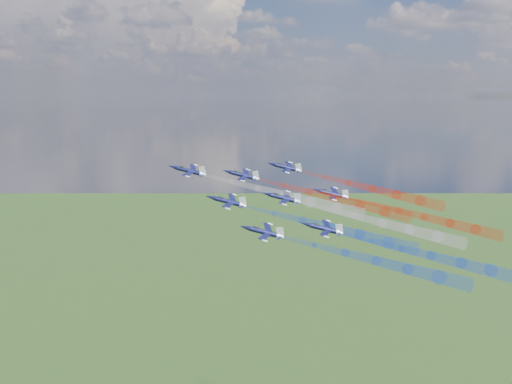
{
  "coord_description": "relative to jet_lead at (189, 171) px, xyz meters",
  "views": [
    {
      "loc": [
        12.83,
        -155.82,
        168.28
      ],
      "look_at": [
        21.69,
        -15.65,
        144.61
      ],
      "focal_mm": 39.8,
      "sensor_mm": 36.0,
      "label": 1
    }
  ],
  "objects": [
    {
      "name": "jet_lead",
      "position": [
        0.0,
        0.0,
        0.0
      ],
      "size": [
        12.28,
        10.36,
        7.01
      ],
      "primitive_type": null,
      "rotation": [
        0.24,
        -0.25,
        1.34
      ],
      "color": "black"
    },
    {
      "name": "trail_lead",
      "position": [
        24.09,
        -4.24,
        -5.74
      ],
      "size": [
        40.78,
        11.19,
        13.5
      ],
      "primitive_type": null,
      "rotation": [
        0.24,
        -0.25,
        1.34
      ],
      "color": "white"
    },
    {
      "name": "jet_inner_left",
      "position": [
        9.78,
        -11.95,
        -5.88
      ],
      "size": [
        12.28,
        10.36,
        7.01
      ],
      "primitive_type": null,
      "rotation": [
        0.24,
        -0.25,
        1.34
      ],
      "color": "black"
    },
    {
      "name": "trail_inner_left",
      "position": [
        33.87,
        -16.19,
        -11.62
      ],
      "size": [
        40.78,
        11.19,
        13.5
      ],
      "primitive_type": null,
      "rotation": [
        0.24,
        -0.25,
        1.34
      ],
      "color": "blue"
    },
    {
      "name": "jet_inner_right",
      "position": [
        13.96,
        5.41,
        -2.01
      ],
      "size": [
        12.28,
        10.36,
        7.01
      ],
      "primitive_type": null,
      "rotation": [
        0.24,
        -0.25,
        1.34
      ],
      "color": "black"
    },
    {
      "name": "trail_inner_right",
      "position": [
        38.05,
        1.17,
        -7.75
      ],
      "size": [
        40.78,
        11.19,
        13.5
      ],
      "primitive_type": null,
      "rotation": [
        0.24,
        -0.25,
        1.34
      ],
      "color": "red"
    },
    {
      "name": "jet_outer_left",
      "position": [
        17.42,
        -24.09,
        -10.5
      ],
      "size": [
        12.28,
        10.36,
        7.01
      ],
      "primitive_type": null,
      "rotation": [
        0.24,
        -0.25,
        1.34
      ],
      "color": "black"
    },
    {
      "name": "trail_outer_left",
      "position": [
        41.51,
        -28.34,
        -16.24
      ],
      "size": [
        40.78,
        11.19,
        13.5
      ],
      "primitive_type": null,
      "rotation": [
        0.24,
        -0.25,
        1.34
      ],
      "color": "blue"
    },
    {
      "name": "jet_center_third",
      "position": [
        23.53,
        -6.66,
        -6.11
      ],
      "size": [
        12.28,
        10.36,
        7.01
      ],
      "primitive_type": null,
      "rotation": [
        0.24,
        -0.25,
        1.34
      ],
      "color": "black"
    },
    {
      "name": "trail_center_third",
      "position": [
        47.62,
        -10.9,
        -11.86
      ],
      "size": [
        40.78,
        11.19,
        13.5
      ],
      "primitive_type": null,
      "rotation": [
        0.24,
        -0.25,
        1.34
      ],
      "color": "white"
    },
    {
      "name": "jet_outer_right",
      "position": [
        26.73,
        15.09,
        -1.21
      ],
      "size": [
        12.28,
        10.36,
        7.01
      ],
      "primitive_type": null,
      "rotation": [
        0.24,
        -0.25,
        1.34
      ],
      "color": "black"
    },
    {
      "name": "trail_outer_right",
      "position": [
        50.82,
        10.85,
        -6.95
      ],
      "size": [
        40.78,
        11.19,
        13.5
      ],
      "primitive_type": null,
      "rotation": [
        0.24,
        -0.25,
        1.34
      ],
      "color": "red"
    },
    {
      "name": "jet_rear_left",
      "position": [
        31.71,
        -18.24,
        -11.32
      ],
      "size": [
        12.28,
        10.36,
        7.01
      ],
      "primitive_type": null,
      "rotation": [
        0.24,
        -0.25,
        1.34
      ],
      "color": "black"
    },
    {
      "name": "trail_rear_left",
      "position": [
        55.8,
        -22.49,
        -17.06
      ],
      "size": [
        40.78,
        11.19,
        13.5
      ],
      "primitive_type": null,
      "rotation": [
        0.24,
        -0.25,
        1.34
      ],
      "color": "blue"
    },
    {
      "name": "jet_rear_right",
      "position": [
        37.74,
        3.31,
        -6.94
      ],
      "size": [
        12.28,
        10.36,
        7.01
      ],
      "primitive_type": null,
      "rotation": [
        0.24,
        -0.25,
        1.34
      ],
      "color": "black"
    },
    {
      "name": "trail_rear_right",
      "position": [
        61.83,
        -0.94,
        -12.69
      ],
      "size": [
        40.78,
        11.19,
        13.5
      ],
      "primitive_type": null,
      "rotation": [
        0.24,
        -0.25,
        1.34
      ],
      "color": "red"
    }
  ]
}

